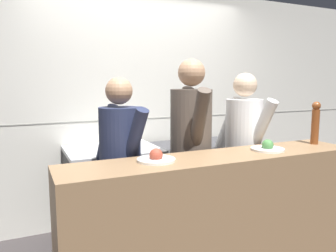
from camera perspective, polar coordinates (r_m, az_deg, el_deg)
The scene contains 11 objects.
wall_back_tiled at distance 3.72m, azimuth -4.80°, elevation 3.62°, with size 8.00×0.06×2.60m.
oven_range at distance 3.38m, azimuth -9.52°, elevation -11.45°, with size 0.88×0.71×0.92m.
prep_counter at distance 3.73m, azimuth 4.94°, elevation -9.85°, with size 0.99×0.65×0.89m.
pass_counter at distance 2.61m, azimuth 8.55°, elevation -16.28°, with size 2.33×0.45×1.03m.
stock_pot at distance 3.30m, azimuth -9.39°, elevation -1.60°, with size 0.27×0.27×0.22m.
plated_dish_main at distance 2.25m, azimuth -2.09°, elevation -5.59°, with size 0.27×0.27×0.09m.
plated_dish_appetiser at distance 2.72m, azimuth 16.95°, elevation -3.62°, with size 0.26×0.26×0.09m.
pepper_mill at distance 3.11m, azimuth 24.29°, elevation 0.63°, with size 0.07×0.07×0.37m.
chef_head_cook at distance 2.66m, azimuth -8.27°, elevation -7.08°, with size 0.41×0.69×1.60m.
chef_sous at distance 2.86m, azimuth 3.99°, elevation -4.13°, with size 0.42×0.77×1.76m.
chef_line at distance 3.15m, azimuth 12.92°, elevation -4.37°, with size 0.39×0.72×1.65m.
Camera 1 is at (-1.25, -2.17, 1.57)m, focal length 35.00 mm.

